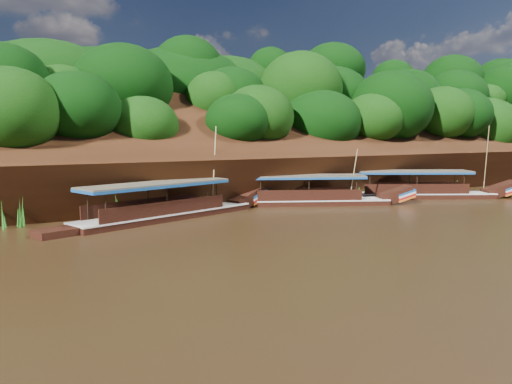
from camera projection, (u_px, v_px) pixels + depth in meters
ground at (364, 222)px, 31.73m from camera, size 160.00×160.00×0.00m
riverbank at (211, 170)px, 50.96m from camera, size 120.00×30.06×19.40m
boat_0 at (430, 192)px, 43.66m from camera, size 13.91×8.82×6.72m
boat_1 at (324, 198)px, 39.46m from camera, size 13.07×7.62×4.86m
boat_2 at (177, 209)px, 33.38m from camera, size 15.55×6.51×6.57m
reeds at (253, 194)px, 38.42m from camera, size 50.65×2.49×2.21m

